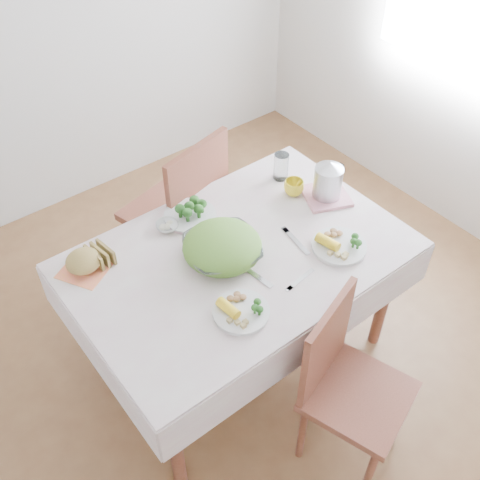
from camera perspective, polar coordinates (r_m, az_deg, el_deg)
floor at (r=3.11m, az=-0.06°, el=-11.35°), size 3.60×3.60×0.00m
back_wall at (r=3.60m, az=-19.47°, el=21.89°), size 3.60×0.00×3.60m
dining_table at (r=2.82m, az=-0.07°, el=-6.97°), size 1.40×0.90×0.75m
tablecloth at (r=2.53m, az=-0.08°, el=-1.49°), size 1.50×1.00×0.01m
chair_near at (r=2.49m, az=12.10°, el=-14.90°), size 0.51×0.51×0.89m
chair_far at (r=3.19m, az=-6.76°, el=2.44°), size 0.56×0.56×1.02m
salad_bowl at (r=2.49m, az=-1.80°, el=-1.06°), size 0.41×0.41×0.08m
dinner_plate_left at (r=2.29m, az=0.11°, el=-7.30°), size 0.29×0.29×0.02m
dinner_plate_right at (r=2.59m, az=10.01°, el=-0.64°), size 0.29×0.29×0.02m
broccoli_plate at (r=2.71m, az=-5.10°, el=2.44°), size 0.27×0.27×0.02m
napkin at (r=2.55m, az=-15.42°, el=-2.83°), size 0.27×0.27×0.00m
bread_loaf at (r=2.51m, az=-15.65°, el=-1.95°), size 0.19×0.18×0.09m
fruit_bowl at (r=2.66m, az=-7.39°, el=1.42°), size 0.12×0.12×0.03m
yellow_mug at (r=2.84m, az=5.49°, el=5.33°), size 0.12×0.12×0.08m
glass_tumbler at (r=2.92m, az=4.19°, el=7.34°), size 0.10×0.10×0.15m
pink_tray at (r=2.85m, az=8.72°, el=4.45°), size 0.28×0.28×0.02m
electric_kettle at (r=2.79m, az=8.96°, el=6.25°), size 0.16×0.16×0.20m
fork_left at (r=2.44m, az=1.38°, el=-3.48°), size 0.05×0.22×0.00m
fork_right at (r=2.60m, az=5.72°, el=-0.12°), size 0.05×0.20×0.00m
knife at (r=2.43m, az=6.16°, el=-3.99°), size 0.17×0.04×0.00m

